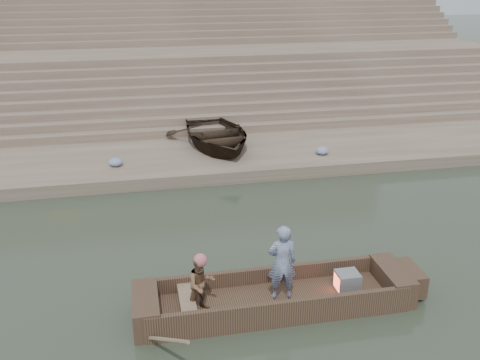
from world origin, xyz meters
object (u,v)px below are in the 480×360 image
object	(u,v)px
rowing_man	(201,284)
beached_rowboat	(216,134)
main_rowboat	(274,303)
standing_man	(282,262)
television	(347,281)

from	to	relation	value
rowing_man	beached_rowboat	distance (m)	9.52
main_rowboat	standing_man	bearing A→B (deg)	6.25
main_rowboat	standing_man	world-z (taller)	standing_man
rowing_man	television	bearing A→B (deg)	-14.73
standing_man	rowing_man	size ratio (longest dim) A/B	1.37
main_rowboat	television	size ratio (longest dim) A/B	10.87
standing_man	beached_rowboat	distance (m)	9.24
standing_man	beached_rowboat	xyz separation A→B (m)	(0.14, 9.23, -0.18)
standing_man	television	world-z (taller)	standing_man
beached_rowboat	main_rowboat	bearing A→B (deg)	-99.45
standing_man	rowing_man	world-z (taller)	standing_man
main_rowboat	rowing_man	xyz separation A→B (m)	(-1.48, -0.11, 0.70)
rowing_man	television	world-z (taller)	rowing_man
television	beached_rowboat	world-z (taller)	beached_rowboat
standing_man	beached_rowboat	world-z (taller)	standing_man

